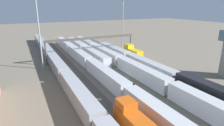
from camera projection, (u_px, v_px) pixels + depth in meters
ground_plane at (119, 78)px, 55.17m from camera, size 400.00×400.00×0.00m
track_bed_0 at (159, 70)px, 61.52m from camera, size 140.00×2.80×0.12m
track_bed_1 at (147, 72)px, 59.40m from camera, size 140.00×2.80×0.12m
track_bed_2 at (133, 75)px, 57.28m from camera, size 140.00×2.80×0.12m
track_bed_3 at (119, 77)px, 55.16m from camera, size 140.00×2.80×0.12m
track_bed_4 at (103, 80)px, 53.03m from camera, size 140.00×2.80×0.12m
track_bed_5 at (86, 83)px, 50.91m from camera, size 140.00×2.80×0.12m
track_bed_6 at (68, 87)px, 48.79m from camera, size 140.00×2.80×0.12m
train_on_track_5 at (135, 124)px, 29.99m from camera, size 10.00×3.00×5.00m
train_on_track_4 at (103, 73)px, 52.50m from camera, size 114.80×3.00×4.40m
train_on_track_6 at (64, 74)px, 51.80m from camera, size 139.00×3.00×4.40m
train_on_track_3 at (84, 49)px, 81.48m from camera, size 47.20×3.06×3.80m
train_on_track_0 at (132, 53)px, 75.03m from camera, size 10.00×3.00×5.00m
train_on_track_2 at (141, 72)px, 53.53m from camera, size 119.80×3.00×3.80m
train_on_track_1 at (144, 65)px, 60.05m from camera, size 66.40×3.06×4.40m
light_mast_0 at (123, 17)px, 82.39m from camera, size 2.80×0.70×23.67m
light_mast_1 at (38, 21)px, 58.19m from camera, size 2.80×0.70×23.83m
signal_gantry at (92, 40)px, 71.44m from camera, size 0.70×35.00×8.80m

